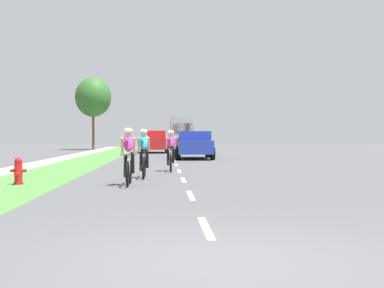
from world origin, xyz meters
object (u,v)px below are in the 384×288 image
(cyclist_lead, at_px, (129,156))
(bus_silver, at_px, (181,131))
(cyclist_distant, at_px, (171,150))
(suv_red, at_px, (155,141))
(fire_hydrant_red, at_px, (18,171))
(pickup_blue, at_px, (194,145))
(cyclist_trailing, at_px, (144,153))
(sedan_maroon, at_px, (155,142))
(street_tree_far, at_px, (93,97))

(cyclist_lead, xyz_separation_m, bus_silver, (3.09, 46.42, 1.17))
(cyclist_distant, distance_m, suv_red, 21.60)
(fire_hydrant_red, relative_size, suv_red, 0.16)
(pickup_blue, bearing_deg, suv_red, 102.57)
(pickup_blue, bearing_deg, cyclist_trailing, -100.33)
(fire_hydrant_red, relative_size, bus_silver, 0.07)
(cyclist_lead, bearing_deg, suv_red, 89.37)
(cyclist_trailing, relative_size, sedan_maroon, 0.40)
(pickup_blue, xyz_separation_m, bus_silver, (0.31, 30.55, 1.15))
(cyclist_trailing, height_order, sedan_maroon, cyclist_trailing)
(cyclist_trailing, xyz_separation_m, sedan_maroon, (-0.14, 35.52, -0.04))
(cyclist_lead, height_order, suv_red, suv_red)
(pickup_blue, relative_size, street_tree_far, 0.71)
(fire_hydrant_red, relative_size, cyclist_lead, 0.44)
(cyclist_lead, bearing_deg, fire_hydrant_red, 172.45)
(pickup_blue, bearing_deg, cyclist_distant, -98.42)
(cyclist_distant, bearing_deg, suv_red, 92.50)
(sedan_maroon, xyz_separation_m, bus_silver, (2.91, 8.50, 1.21))
(cyclist_lead, xyz_separation_m, pickup_blue, (2.78, 15.87, 0.02))
(cyclist_lead, distance_m, suv_red, 27.02)
(fire_hydrant_red, relative_size, cyclist_distant, 0.44)
(cyclist_trailing, relative_size, bus_silver, 0.15)
(fire_hydrant_red, height_order, cyclist_distant, cyclist_distant)
(fire_hydrant_red, xyz_separation_m, sedan_maroon, (3.28, 37.51, 0.40))
(pickup_blue, relative_size, suv_red, 1.09)
(sedan_maroon, xyz_separation_m, street_tree_far, (-6.13, -1.79, 4.44))
(cyclist_distant, xyz_separation_m, street_tree_far, (-7.19, 30.69, 4.40))
(cyclist_lead, distance_m, cyclist_distant, 5.58)
(cyclist_distant, relative_size, pickup_blue, 0.34)
(cyclist_distant, distance_m, sedan_maroon, 32.49)
(street_tree_far, bearing_deg, cyclist_lead, -80.64)
(pickup_blue, bearing_deg, fire_hydrant_red, -110.83)
(cyclist_lead, height_order, bus_silver, bus_silver)
(bus_silver, xyz_separation_m, street_tree_far, (-9.04, -10.29, 3.23))
(suv_red, xyz_separation_m, street_tree_far, (-6.25, 9.11, 4.26))
(cyclist_lead, xyz_separation_m, cyclist_distant, (1.24, 5.44, 0.00))
(bus_silver, height_order, street_tree_far, street_tree_far)
(cyclist_distant, bearing_deg, bus_silver, 87.41)
(cyclist_lead, height_order, street_tree_far, street_tree_far)
(cyclist_trailing, bearing_deg, suv_red, 90.06)
(pickup_blue, height_order, suv_red, suv_red)
(fire_hydrant_red, height_order, cyclist_trailing, cyclist_trailing)
(pickup_blue, height_order, sedan_maroon, pickup_blue)
(cyclist_lead, distance_m, sedan_maroon, 37.92)
(cyclist_lead, relative_size, pickup_blue, 0.34)
(sedan_maroon, bearing_deg, bus_silver, 71.09)
(street_tree_far, bearing_deg, cyclist_trailing, -79.46)
(pickup_blue, distance_m, street_tree_far, 22.49)
(cyclist_lead, xyz_separation_m, street_tree_far, (-5.95, 36.13, 4.40))
(suv_red, bearing_deg, cyclist_lead, -90.63)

